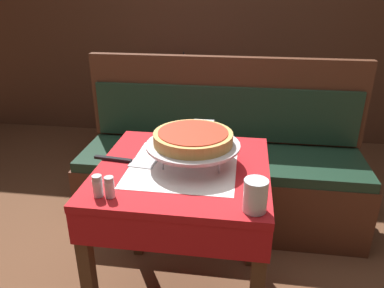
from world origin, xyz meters
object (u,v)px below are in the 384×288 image
Objects in this scene: booth_bench at (220,176)px; water_glass_near at (255,195)px; dining_table_front at (183,188)px; condiment_caddy at (184,68)px; pepper_shaker at (110,187)px; pizza_server at (128,161)px; salt_shaker at (98,186)px; deep_dish_pizza at (193,138)px; pizza_pan_stand at (193,146)px; napkin_holder at (204,130)px; dining_table_rear at (178,87)px.

booth_bench is 15.43× the size of water_glass_near.
booth_bench is (0.11, 0.76, -0.34)m from dining_table_front.
pepper_shaker is at bearing -88.05° from condiment_caddy.
salt_shaker reaches higher than pizza_server.
pepper_shaker is (-0.26, -0.30, -0.08)m from deep_dish_pizza.
condiment_caddy is at bearing 91.95° from pepper_shaker.
booth_bench is 6.25× the size of pizza_server.
booth_bench is at bearing 64.82° from pizza_server.
pizza_pan_stand reaches higher than dining_table_front.
pizza_pan_stand is 3.91× the size of napkin_holder.
salt_shaker is 0.48× the size of condiment_caddy.
dining_table_rear is at bearing 100.96° from dining_table_front.
pizza_server is 0.29m from pepper_shaker.
booth_bench is 22.22× the size of pepper_shaker.
napkin_holder is (0.31, 0.59, 0.00)m from salt_shaker.
water_glass_near reaches higher than pepper_shaker.
deep_dish_pizza is at bearing -77.56° from dining_table_rear.
dining_table_front is 2.67× the size of pizza_server.
deep_dish_pizza is 4.11× the size of pepper_shaker.
booth_bench is at bearing 72.32° from pepper_shaker.
deep_dish_pizza reaches higher than salt_shaker.
dining_table_front is 0.84m from booth_bench.
deep_dish_pizza is (0.00, 0.00, 0.04)m from pizza_pan_stand.
booth_bench is 5.40× the size of deep_dish_pizza.
salt_shaker is at bearing 178.69° from water_glass_near.
pizza_server is 1.67× the size of condiment_caddy.
deep_dish_pizza reaches higher than dining_table_front.
water_glass_near is at bearing -68.03° from napkin_holder.
dining_table_rear is 2.21× the size of pizza_pan_stand.
booth_bench is at bearing 84.29° from pizza_pan_stand.
dining_table_rear is at bearing 105.45° from napkin_holder.
water_glass_near reaches higher than dining_table_rear.
booth_bench is 1.20m from salt_shaker.
pizza_pan_stand reaches higher than pizza_server.
condiment_caddy is at bearing 103.07° from napkin_holder.
pizza_pan_stand is 1.38× the size of pizza_server.
dining_table_front is 1.93× the size of pizza_pan_stand.
pizza_pan_stand is at bearing 31.23° from dining_table_front.
dining_table_rear is 8.63× the size of napkin_holder.
pizza_pan_stand is 0.40m from pepper_shaker.
salt_shaker is at bearing -88.28° from dining_table_rear.
dining_table_rear is 10.54× the size of salt_shaker.
water_glass_near reaches higher than dining_table_front.
booth_bench is 1.18m from water_glass_near.
pepper_shaker is (-0.51, 0.01, -0.02)m from water_glass_near.
pizza_server is at bearing 151.10° from water_glass_near.
salt_shaker is at bearing -134.99° from deep_dish_pizza.
pizza_pan_stand is at bearing -95.71° from booth_bench.
dining_table_front is at bearing 51.87° from pepper_shaker.
pizza_pan_stand is 0.04m from deep_dish_pizza.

